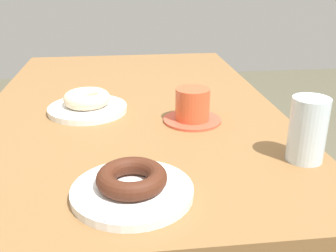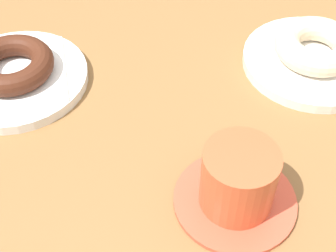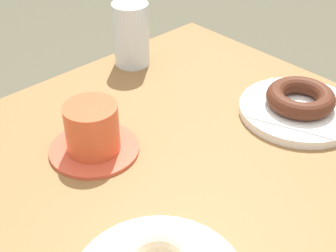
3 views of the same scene
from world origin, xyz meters
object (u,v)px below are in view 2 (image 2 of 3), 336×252
(plate_sugar_ring, at_px, (312,61))
(coffee_cup, at_px, (238,182))
(plate_chocolate_ring, at_px, (16,79))
(donut_sugar_ring, at_px, (317,46))
(donut_chocolate_ring, at_px, (11,64))

(plate_sugar_ring, distance_m, coffee_cup, 0.29)
(plate_chocolate_ring, relative_size, plate_sugar_ring, 1.01)
(plate_chocolate_ring, distance_m, coffee_cup, 0.37)
(plate_sugar_ring, xyz_separation_m, donut_sugar_ring, (0.00, 0.00, 0.03))
(plate_sugar_ring, relative_size, donut_sugar_ring, 1.69)
(donut_chocolate_ring, xyz_separation_m, donut_sugar_ring, (0.43, 0.10, 0.00))
(coffee_cup, bearing_deg, donut_chocolate_ring, 153.65)
(plate_chocolate_ring, xyz_separation_m, coffee_cup, (0.33, -0.16, 0.03))
(plate_chocolate_ring, bearing_deg, plate_sugar_ring, 13.48)
(plate_chocolate_ring, height_order, donut_chocolate_ring, donut_chocolate_ring)
(plate_chocolate_ring, distance_m, plate_sugar_ring, 0.44)
(donut_sugar_ring, bearing_deg, coffee_cup, -110.89)
(donut_chocolate_ring, distance_m, coffee_cup, 0.37)
(plate_chocolate_ring, relative_size, donut_sugar_ring, 1.70)
(donut_sugar_ring, height_order, coffee_cup, coffee_cup)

